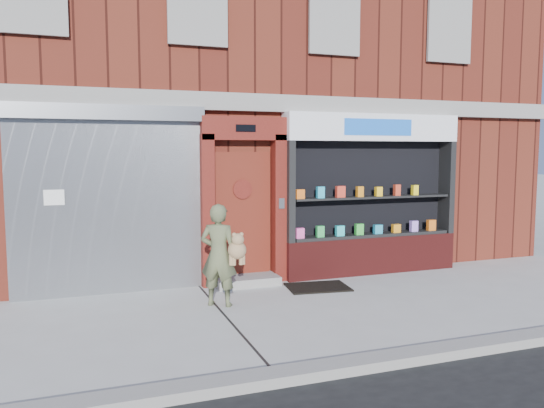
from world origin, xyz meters
name	(u,v)px	position (x,y,z in m)	size (l,w,h in m)	color
ground	(329,308)	(0.00, 0.00, 0.00)	(80.00, 80.00, 0.00)	#9E9E99
curb	(414,356)	(0.00, -2.15, 0.06)	(60.00, 0.30, 0.12)	gray
building	(224,83)	(0.00, 5.99, 4.00)	(12.00, 8.16, 8.00)	#4F1A12
shutter_bay	(108,188)	(-3.00, 1.93, 1.72)	(3.10, 0.30, 3.04)	gray
red_door_bay	(244,201)	(-0.75, 1.86, 1.46)	(1.52, 0.58, 2.90)	#4F120D
pharmacy_bay	(371,201)	(1.75, 1.81, 1.37)	(3.50, 0.41, 3.00)	#561514
woman	(220,254)	(-1.48, 0.65, 0.78)	(0.71, 0.61, 1.54)	#53593A
doormat	(318,287)	(0.33, 1.10, 0.01)	(1.03, 0.72, 0.03)	black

